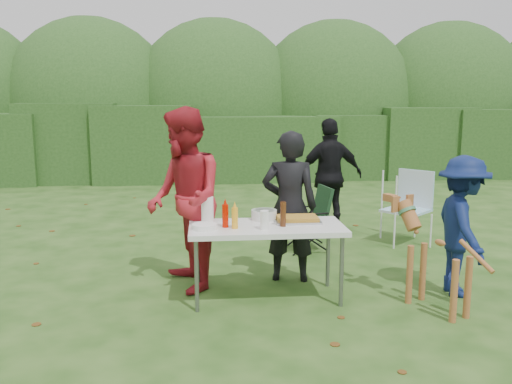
{
  "coord_description": "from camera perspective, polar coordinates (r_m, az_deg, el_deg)",
  "views": [
    {
      "loc": [
        -0.32,
        -4.92,
        1.97
      ],
      "look_at": [
        0.21,
        0.55,
        1.0
      ],
      "focal_mm": 38.0,
      "sensor_mm": 36.0,
      "label": 1
    }
  ],
  "objects": [
    {
      "name": "ground",
      "position": [
        5.31,
        -1.72,
        -11.78
      ],
      "size": [
        80.0,
        80.0,
        0.0
      ],
      "primitive_type": "plane",
      "color": "#1E4211"
    },
    {
      "name": "hedge_row",
      "position": [
        12.97,
        -4.11,
        5.05
      ],
      "size": [
        22.0,
        1.4,
        1.7
      ],
      "primitive_type": "cube",
      "color": "#23471C",
      "rests_on": "ground"
    },
    {
      "name": "shrub_backdrop",
      "position": [
        14.53,
        -4.31,
        8.54
      ],
      "size": [
        20.0,
        2.6,
        3.2
      ],
      "primitive_type": "ellipsoid",
      "color": "#3D6628",
      "rests_on": "ground"
    },
    {
      "name": "folding_table",
      "position": [
        5.27,
        1.13,
        -4.1
      ],
      "size": [
        1.5,
        0.7,
        0.74
      ],
      "color": "silver",
      "rests_on": "ground"
    },
    {
      "name": "person_cook",
      "position": [
        5.79,
        3.54,
        -1.54
      ],
      "size": [
        0.65,
        0.48,
        1.62
      ],
      "primitive_type": "imported",
      "rotation": [
        0.0,
        0.0,
        2.97
      ],
      "color": "black",
      "rests_on": "ground"
    },
    {
      "name": "person_red_jacket",
      "position": [
        5.54,
        -7.54,
        -0.81
      ],
      "size": [
        0.93,
        1.07,
        1.88
      ],
      "primitive_type": "imported",
      "rotation": [
        0.0,
        0.0,
        -1.3
      ],
      "color": "#A61C26",
      "rests_on": "ground"
    },
    {
      "name": "person_black_puffy",
      "position": [
        7.93,
        7.79,
        1.68
      ],
      "size": [
        1.02,
        0.53,
        1.67
      ],
      "primitive_type": "imported",
      "rotation": [
        0.0,
        0.0,
        3.27
      ],
      "color": "black",
      "rests_on": "ground"
    },
    {
      "name": "child",
      "position": [
        5.75,
        20.87,
        -3.4
      ],
      "size": [
        0.62,
        0.96,
        1.41
      ],
      "primitive_type": "imported",
      "rotation": [
        0.0,
        0.0,
        1.46
      ],
      "color": "#0D1B49",
      "rests_on": "ground"
    },
    {
      "name": "dog",
      "position": [
        5.29,
        18.71,
        -6.71
      ],
      "size": [
        0.82,
        1.12,
        0.99
      ],
      "primitive_type": null,
      "rotation": [
        0.0,
        0.0,
        2.01
      ],
      "color": "#9E5E30",
      "rests_on": "ground"
    },
    {
      "name": "camping_chair",
      "position": [
        7.04,
        5.56,
        -2.76
      ],
      "size": [
        0.61,
        0.61,
        0.84
      ],
      "primitive_type": null,
      "rotation": [
        0.0,
        0.0,
        3.33
      ],
      "color": "#18351D",
      "rests_on": "ground"
    },
    {
      "name": "lawn_chair",
      "position": [
        7.6,
        15.52,
        -1.55
      ],
      "size": [
        0.83,
        0.83,
        0.99
      ],
      "primitive_type": null,
      "rotation": [
        0.0,
        0.0,
        3.86
      ],
      "color": "teal",
      "rests_on": "ground"
    },
    {
      "name": "food_tray",
      "position": [
        5.42,
        4.36,
        -3.04
      ],
      "size": [
        0.45,
        0.3,
        0.02
      ],
      "primitive_type": "cube",
      "color": "#B7B7BA",
      "rests_on": "folding_table"
    },
    {
      "name": "focaccia_bread",
      "position": [
        5.41,
        4.37,
        -2.75
      ],
      "size": [
        0.4,
        0.26,
        0.04
      ],
      "primitive_type": "cube",
      "color": "#AF7B25",
      "rests_on": "food_tray"
    },
    {
      "name": "mustard_bottle",
      "position": [
        5.12,
        -2.24,
        -2.76
      ],
      "size": [
        0.06,
        0.06,
        0.2
      ],
      "primitive_type": "cylinder",
      "color": "orange",
      "rests_on": "folding_table"
    },
    {
      "name": "ketchup_bottle",
      "position": [
        5.17,
        -3.25,
        -2.53
      ],
      "size": [
        0.06,
        0.06,
        0.22
      ],
      "primitive_type": "cylinder",
      "color": "#B71100",
      "rests_on": "folding_table"
    },
    {
      "name": "beer_bottle",
      "position": [
        5.19,
        2.87,
        -2.34
      ],
      "size": [
        0.06,
        0.06,
        0.24
      ],
      "primitive_type": "cylinder",
      "color": "#47230F",
      "rests_on": "folding_table"
    },
    {
      "name": "paper_towel_roll",
      "position": [
        5.37,
        -5.14,
        -1.86
      ],
      "size": [
        0.12,
        0.12,
        0.26
      ],
      "primitive_type": "cylinder",
      "color": "white",
      "rests_on": "folding_table"
    },
    {
      "name": "cup_stack",
      "position": [
        5.07,
        0.9,
        -2.98
      ],
      "size": [
        0.08,
        0.08,
        0.18
      ],
      "primitive_type": "cylinder",
      "color": "white",
      "rests_on": "folding_table"
    },
    {
      "name": "pasta_bowl",
      "position": [
        5.49,
        0.86,
        -2.41
      ],
      "size": [
        0.26,
        0.26,
        0.1
      ],
      "primitive_type": "cylinder",
      "color": "silver",
      "rests_on": "folding_table"
    },
    {
      "name": "plate_stack",
      "position": [
        5.12,
        -5.44,
        -3.65
      ],
      "size": [
        0.24,
        0.24,
        0.05
      ],
      "primitive_type": "cylinder",
      "color": "white",
      "rests_on": "folding_table"
    }
  ]
}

